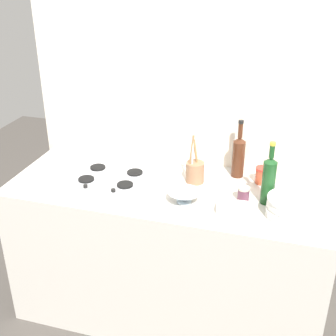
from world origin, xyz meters
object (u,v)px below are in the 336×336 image
(butter_dish, at_px, (234,208))
(condiment_jar_rear, at_px, (243,194))
(plate_stack, at_px, (290,208))
(mixing_bowl, at_px, (184,196))
(wine_bottle_mid_left, at_px, (269,179))
(stovetop_hob, at_px, (111,178))
(utensil_crock, at_px, (195,171))
(condiment_jar_front, at_px, (262,175))
(wine_bottle_leftmost, at_px, (239,156))

(butter_dish, distance_m, condiment_jar_rear, 0.14)
(plate_stack, xyz_separation_m, condiment_jar_rear, (-0.24, 0.10, -0.01))
(mixing_bowl, height_order, butter_dish, mixing_bowl)
(condiment_jar_rear, bearing_deg, wine_bottle_mid_left, 6.32)
(stovetop_hob, relative_size, condiment_jar_rear, 5.92)
(condiment_jar_rear, bearing_deg, stovetop_hob, 178.84)
(condiment_jar_rear, bearing_deg, plate_stack, -22.19)
(utensil_crock, relative_size, condiment_jar_front, 3.08)
(plate_stack, distance_m, mixing_bowl, 0.54)
(stovetop_hob, height_order, condiment_jar_rear, condiment_jar_rear)
(condiment_jar_front, relative_size, condiment_jar_rear, 1.21)
(wine_bottle_mid_left, distance_m, mixing_bowl, 0.45)
(stovetop_hob, bearing_deg, wine_bottle_mid_left, -0.13)
(condiment_jar_front, bearing_deg, plate_stack, -62.72)
(utensil_crock, relative_size, condiment_jar_rear, 3.74)
(wine_bottle_mid_left, relative_size, condiment_jar_rear, 4.33)
(stovetop_hob, bearing_deg, utensil_crock, 14.33)
(stovetop_hob, distance_m, condiment_jar_rear, 0.76)
(stovetop_hob, distance_m, condiment_jar_front, 0.86)
(utensil_crock, xyz_separation_m, condiment_jar_rear, (0.30, -0.13, -0.03))
(condiment_jar_front, bearing_deg, mixing_bowl, -137.98)
(wine_bottle_leftmost, relative_size, mixing_bowl, 1.97)
(wine_bottle_mid_left, bearing_deg, plate_stack, -42.78)
(wine_bottle_leftmost, bearing_deg, wine_bottle_mid_left, -53.68)
(plate_stack, xyz_separation_m, butter_dish, (-0.27, -0.03, -0.03))
(condiment_jar_front, xyz_separation_m, condiment_jar_rear, (-0.07, -0.23, -0.01))
(stovetop_hob, height_order, condiment_jar_front, condiment_jar_front)
(wine_bottle_mid_left, bearing_deg, utensil_crock, 163.76)
(condiment_jar_front, bearing_deg, stovetop_hob, -165.81)
(stovetop_hob, height_order, wine_bottle_leftmost, wine_bottle_leftmost)
(stovetop_hob, distance_m, plate_stack, 1.01)
(wine_bottle_leftmost, height_order, butter_dish, wine_bottle_leftmost)
(stovetop_hob, xyz_separation_m, mixing_bowl, (0.47, -0.12, 0.02))
(stovetop_hob, bearing_deg, wine_bottle_leftmost, 20.79)
(butter_dish, height_order, utensil_crock, utensil_crock)
(wine_bottle_leftmost, relative_size, condiment_jar_rear, 4.34)
(wine_bottle_mid_left, distance_m, condiment_jar_rear, 0.16)
(mixing_bowl, bearing_deg, wine_bottle_leftmost, 59.85)
(butter_dish, relative_size, utensil_crock, 0.55)
(plate_stack, distance_m, wine_bottle_leftmost, 0.50)
(plate_stack, bearing_deg, utensil_crock, 156.52)
(wine_bottle_mid_left, bearing_deg, condiment_jar_front, 102.33)
(butter_dish, bearing_deg, wine_bottle_mid_left, 43.99)
(wine_bottle_mid_left, relative_size, butter_dish, 2.09)
(wine_bottle_leftmost, bearing_deg, butter_dish, -84.13)
(wine_bottle_mid_left, bearing_deg, mixing_bowl, -163.98)
(mixing_bowl, relative_size, utensil_crock, 0.59)
(condiment_jar_front, bearing_deg, condiment_jar_rear, -108.17)
(wine_bottle_mid_left, relative_size, mixing_bowl, 1.97)
(plate_stack, xyz_separation_m, mixing_bowl, (-0.54, -0.01, -0.02))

